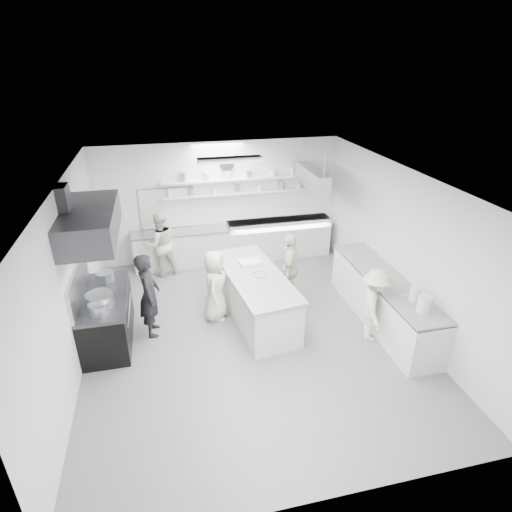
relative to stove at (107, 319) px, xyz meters
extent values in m
cube|color=gray|center=(2.60, -0.40, -0.46)|extent=(6.00, 7.00, 0.02)
cube|color=silver|center=(2.60, -0.40, 2.56)|extent=(6.00, 7.00, 0.02)
cube|color=silver|center=(2.60, 3.10, 1.05)|extent=(6.00, 0.04, 3.00)
cube|color=silver|center=(2.60, -3.90, 1.05)|extent=(6.00, 0.04, 3.00)
cube|color=silver|center=(-0.40, -0.40, 1.05)|extent=(0.04, 7.00, 3.00)
cube|color=silver|center=(5.60, -0.40, 1.05)|extent=(0.04, 7.00, 3.00)
cube|color=black|center=(0.00, 0.00, 0.00)|extent=(0.80, 1.80, 0.90)
cube|color=#343439|center=(0.00, 0.00, 1.90)|extent=(0.85, 2.00, 0.50)
cube|color=silver|center=(2.90, 2.80, 0.01)|extent=(5.00, 0.60, 0.92)
cube|color=silver|center=(3.30, 2.97, 1.30)|extent=(4.20, 0.26, 0.04)
cube|color=silver|center=(3.30, 2.97, 1.65)|extent=(4.20, 0.26, 0.04)
cube|color=black|center=(1.30, 3.08, 1.00)|extent=(1.30, 0.04, 1.00)
cylinder|color=white|center=(2.80, 3.06, 2.00)|extent=(0.32, 0.05, 0.32)
cube|color=silver|center=(5.25, -0.60, 0.02)|extent=(0.74, 3.30, 0.94)
cube|color=#A6AAB1|center=(4.60, 2.00, 1.85)|extent=(0.30, 1.60, 0.40)
cube|color=silver|center=(2.60, -2.20, 2.49)|extent=(1.30, 0.25, 0.10)
cube|color=silver|center=(2.60, 1.40, 2.49)|extent=(1.30, 0.25, 0.10)
cube|color=silver|center=(2.82, 0.10, 0.02)|extent=(1.26, 2.64, 0.94)
cylinder|color=#A6AAB1|center=(0.00, -0.36, 0.60)|extent=(0.45, 0.45, 0.28)
imported|color=black|center=(0.79, 0.04, 0.38)|extent=(0.41, 0.62, 1.66)
imported|color=beige|center=(1.05, 2.44, 0.34)|extent=(0.90, 0.77, 1.59)
imported|color=beige|center=(2.05, 0.28, 0.29)|extent=(0.66, 0.83, 1.47)
imported|color=beige|center=(3.69, 0.60, 0.32)|extent=(0.73, 0.98, 1.54)
imported|color=beige|center=(4.79, -1.06, 0.26)|extent=(0.82, 1.05, 1.43)
imported|color=#A6AAB1|center=(2.90, 0.06, 0.52)|extent=(0.35, 0.35, 0.07)
imported|color=silver|center=(2.73, 0.60, 0.51)|extent=(0.19, 0.19, 0.06)
imported|color=silver|center=(5.20, -1.37, 0.52)|extent=(0.27, 0.27, 0.05)
camera|label=1|loc=(1.21, -6.89, 4.40)|focal=29.38mm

